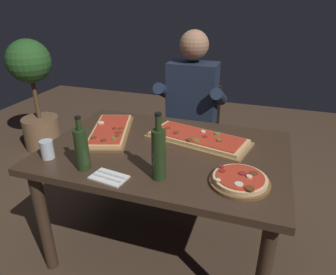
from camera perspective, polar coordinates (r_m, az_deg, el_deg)
The scene contains 12 objects.
ground_plane at distance 2.24m, azimuth -0.43°, elevation -19.18°, with size 6.40×6.40×0.00m, color #4C3828.
dining_table at distance 1.85m, azimuth -0.50°, elevation -4.71°, with size 1.40×0.96×0.74m.
pizza_rectangular_front at distance 1.89m, azimuth 5.59°, elevation -0.19°, with size 0.67×0.40×0.05m.
pizza_rectangular_left at distance 2.02m, azimuth -10.65°, elevation 1.18°, with size 0.40×0.59×0.05m.
pizza_round_far at distance 1.51m, azimuth 13.20°, elevation -7.73°, with size 0.29×0.29×0.05m.
wine_bottle_dark at distance 1.46m, azimuth -1.74°, elevation -2.91°, with size 0.07×0.07×0.34m.
oil_bottle_amber at distance 1.61m, azimuth -15.72°, elevation -1.97°, with size 0.07×0.07×0.29m.
tumbler_near_camera at distance 1.81m, azimuth -21.49°, elevation -2.26°, with size 0.07×0.07×0.10m.
napkin_cutlery_set at distance 1.55m, azimuth -10.89°, elevation -7.27°, with size 0.19×0.14×0.01m.
diner_chair at distance 2.66m, azimuth 4.71°, elevation 1.18°, with size 0.44×0.44×0.87m.
seated_diner at distance 2.46m, azimuth 4.22°, elevation 5.56°, with size 0.53×0.41×1.33m.
potted_plant_corner at distance 3.52m, azimuth -23.59°, elevation 8.04°, with size 0.44×0.44×1.17m.
Camera 1 is at (0.53, -1.51, 1.56)m, focal length 32.83 mm.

